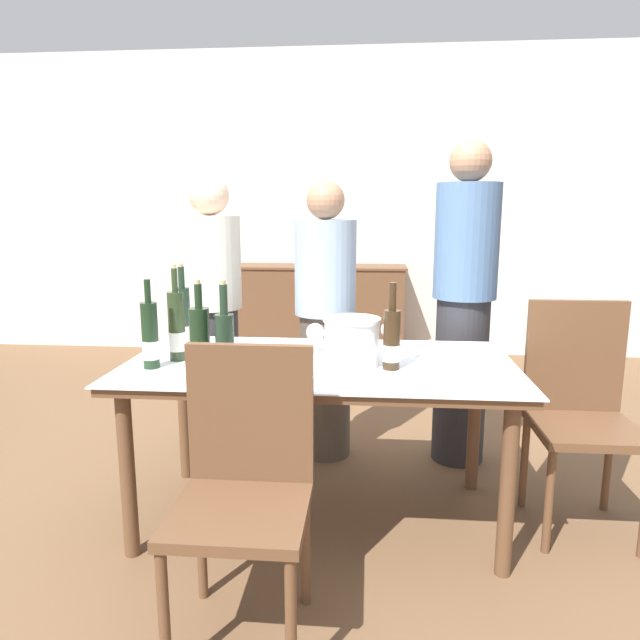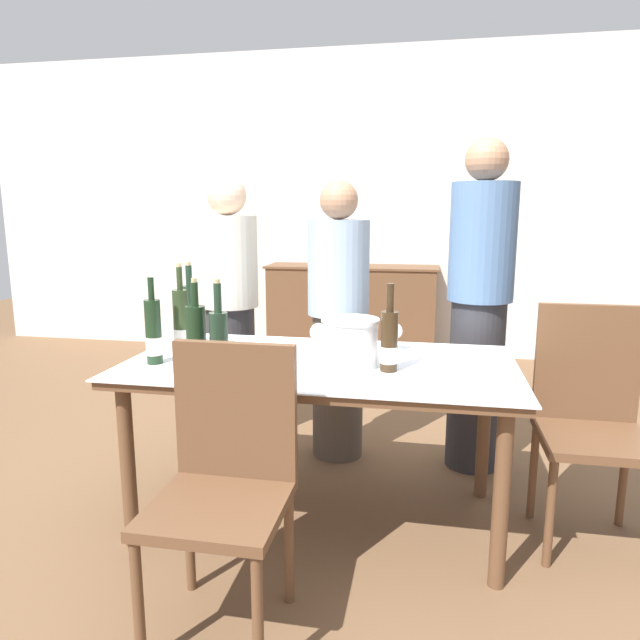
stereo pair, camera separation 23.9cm
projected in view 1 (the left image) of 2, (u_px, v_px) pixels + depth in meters
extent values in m
plane|color=brown|center=(320.00, 517.00, 2.56)|extent=(12.00, 12.00, 0.00)
cube|color=silver|center=(349.00, 206.00, 5.36)|extent=(8.00, 0.10, 2.80)
cube|color=brown|center=(320.00, 313.00, 5.28)|extent=(1.51, 0.44, 0.84)
cube|color=brown|center=(320.00, 267.00, 5.20)|extent=(1.56, 0.46, 0.02)
cylinder|color=brown|center=(128.00, 475.00, 2.22)|extent=(0.06, 0.06, 0.68)
cylinder|color=brown|center=(508.00, 491.00, 2.10)|extent=(0.06, 0.06, 0.68)
cylinder|color=brown|center=(184.00, 413.00, 2.90)|extent=(0.06, 0.06, 0.68)
cylinder|color=brown|center=(474.00, 422.00, 2.77)|extent=(0.06, 0.06, 0.68)
cube|color=brown|center=(320.00, 367.00, 2.43)|extent=(1.61, 0.85, 0.04)
cube|color=white|center=(320.00, 362.00, 2.43)|extent=(1.64, 0.88, 0.01)
cylinder|color=white|center=(352.00, 342.00, 2.35)|extent=(0.22, 0.22, 0.20)
cylinder|color=white|center=(352.00, 319.00, 2.33)|extent=(0.24, 0.24, 0.01)
cylinder|color=#1E3323|center=(225.00, 349.00, 2.11)|extent=(0.07, 0.07, 0.26)
cylinder|color=silver|center=(226.00, 363.00, 2.12)|extent=(0.07, 0.07, 0.07)
cylinder|color=#1E3323|center=(224.00, 300.00, 2.08)|extent=(0.03, 0.03, 0.11)
cylinder|color=tan|center=(223.00, 282.00, 2.06)|extent=(0.02, 0.02, 0.02)
cylinder|color=black|center=(200.00, 344.00, 2.14)|extent=(0.08, 0.08, 0.27)
cylinder|color=white|center=(201.00, 360.00, 2.16)|extent=(0.08, 0.08, 0.08)
cylinder|color=black|center=(198.00, 296.00, 2.11)|extent=(0.03, 0.03, 0.09)
cylinder|color=tan|center=(198.00, 282.00, 2.10)|extent=(0.02, 0.02, 0.02)
cylinder|color=#28381E|center=(177.00, 326.00, 2.43)|extent=(0.07, 0.07, 0.29)
cylinder|color=white|center=(177.00, 341.00, 2.44)|extent=(0.07, 0.07, 0.08)
cylinder|color=#28381E|center=(174.00, 280.00, 2.39)|extent=(0.02, 0.02, 0.10)
cylinder|color=tan|center=(174.00, 266.00, 2.38)|extent=(0.02, 0.02, 0.02)
cylinder|color=#1E3323|center=(183.00, 320.00, 2.55)|extent=(0.06, 0.06, 0.30)
cylinder|color=silver|center=(184.00, 334.00, 2.57)|extent=(0.07, 0.07, 0.08)
cylinder|color=#1E3323|center=(181.00, 277.00, 2.52)|extent=(0.03, 0.03, 0.09)
cylinder|color=tan|center=(181.00, 265.00, 2.51)|extent=(0.02, 0.02, 0.02)
cylinder|color=black|center=(150.00, 336.00, 2.30)|extent=(0.07, 0.07, 0.27)
cylinder|color=white|center=(151.00, 350.00, 2.31)|extent=(0.07, 0.07, 0.08)
cylinder|color=black|center=(147.00, 291.00, 2.27)|extent=(0.03, 0.03, 0.09)
cylinder|color=#332314|center=(392.00, 340.00, 2.29)|extent=(0.07, 0.07, 0.24)
cylinder|color=silver|center=(391.00, 353.00, 2.30)|extent=(0.07, 0.07, 0.07)
cylinder|color=#332314|center=(393.00, 297.00, 2.26)|extent=(0.03, 0.03, 0.11)
cylinder|color=white|center=(388.00, 348.00, 2.65)|extent=(0.07, 0.07, 0.00)
cylinder|color=white|center=(389.00, 341.00, 2.65)|extent=(0.01, 0.01, 0.06)
sphere|color=white|center=(389.00, 329.00, 2.64)|extent=(0.07, 0.07, 0.07)
cylinder|color=white|center=(315.00, 352.00, 2.57)|extent=(0.06, 0.06, 0.00)
cylinder|color=white|center=(315.00, 345.00, 2.57)|extent=(0.01, 0.01, 0.06)
sphere|color=white|center=(315.00, 332.00, 2.56)|extent=(0.08, 0.08, 0.08)
cylinder|color=white|center=(181.00, 344.00, 2.73)|extent=(0.07, 0.07, 0.00)
cylinder|color=white|center=(181.00, 335.00, 2.72)|extent=(0.01, 0.01, 0.08)
sphere|color=white|center=(180.00, 321.00, 2.71)|extent=(0.07, 0.07, 0.07)
cylinder|color=brown|center=(164.00, 616.00, 1.63)|extent=(0.03, 0.03, 0.42)
cylinder|color=brown|center=(292.00, 624.00, 1.60)|extent=(0.03, 0.03, 0.42)
cylinder|color=brown|center=(201.00, 543.00, 2.00)|extent=(0.03, 0.03, 0.42)
cylinder|color=brown|center=(306.00, 548.00, 1.96)|extent=(0.03, 0.03, 0.42)
cube|color=brown|center=(240.00, 513.00, 1.76)|extent=(0.42, 0.42, 0.04)
cube|color=brown|center=(251.00, 413.00, 1.90)|extent=(0.42, 0.04, 0.47)
cylinder|color=brown|center=(549.00, 502.00, 2.26)|extent=(0.03, 0.03, 0.44)
cylinder|color=brown|center=(524.00, 461.00, 2.62)|extent=(0.03, 0.03, 0.44)
cylinder|color=brown|center=(608.00, 464.00, 2.59)|extent=(0.03, 0.03, 0.44)
cube|color=brown|center=(585.00, 429.00, 2.38)|extent=(0.42, 0.42, 0.04)
cube|color=brown|center=(575.00, 356.00, 2.52)|extent=(0.42, 0.04, 0.50)
cylinder|color=#2D2D33|center=(215.00, 377.00, 3.31)|extent=(0.28, 0.28, 0.81)
cylinder|color=beige|center=(211.00, 262.00, 3.18)|extent=(0.33, 0.33, 0.52)
sphere|color=beige|center=(209.00, 195.00, 3.11)|extent=(0.22, 0.22, 0.22)
cylinder|color=#51473D|center=(325.00, 385.00, 3.17)|extent=(0.28, 0.28, 0.80)
cylinder|color=#8C9EB2|center=(325.00, 268.00, 3.05)|extent=(0.33, 0.33, 0.50)
sphere|color=#A37556|center=(325.00, 200.00, 2.98)|extent=(0.20, 0.20, 0.20)
cylinder|color=#2D2D33|center=(460.00, 380.00, 3.09)|extent=(0.28, 0.28, 0.90)
cylinder|color=#4C6B93|center=(467.00, 241.00, 2.95)|extent=(0.33, 0.33, 0.59)
sphere|color=#A37556|center=(471.00, 161.00, 2.87)|extent=(0.21, 0.21, 0.21)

